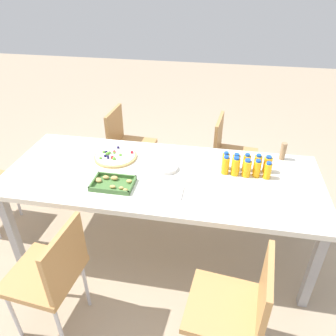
{
  "coord_description": "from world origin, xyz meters",
  "views": [
    {
      "loc": [
        -0.4,
        1.94,
        2.04
      ],
      "look_at": [
        -0.04,
        -0.06,
        0.74
      ],
      "focal_mm": 34.56,
      "sensor_mm": 36.0,
      "label": 1
    }
  ],
  "objects_px": {
    "juice_bottle_3": "(236,162)",
    "juice_bottle_8": "(236,166)",
    "juice_bottle_7": "(247,168)",
    "fruit_pizza": "(115,156)",
    "chair_near_left": "(229,151)",
    "cardboard_tube": "(283,151)",
    "juice_bottle_6": "(257,169)",
    "juice_bottle_5": "(268,171)",
    "juice_bottle_1": "(257,164)",
    "plate_stack": "(167,168)",
    "snack_tray": "(113,183)",
    "party_table": "(162,180)",
    "chair_far_left": "(238,305)",
    "napkin_stack": "(172,192)",
    "juice_bottle_4": "(226,161)",
    "juice_bottle_2": "(246,163)",
    "chair_near_right": "(127,142)",
    "juice_bottle_0": "(267,164)",
    "juice_bottle_9": "(226,165)",
    "chair_far_right": "(52,271)"
  },
  "relations": [
    {
      "from": "juice_bottle_3",
      "to": "juice_bottle_8",
      "type": "xyz_separation_m",
      "value": [
        0.0,
        0.07,
        0.01
      ]
    },
    {
      "from": "juice_bottle_7",
      "to": "juice_bottle_8",
      "type": "relative_size",
      "value": 0.94
    },
    {
      "from": "juice_bottle_8",
      "to": "fruit_pizza",
      "type": "xyz_separation_m",
      "value": [
        0.94,
        -0.08,
        -0.06
      ]
    },
    {
      "from": "chair_near_left",
      "to": "cardboard_tube",
      "type": "distance_m",
      "value": 0.67
    },
    {
      "from": "juice_bottle_6",
      "to": "cardboard_tube",
      "type": "distance_m",
      "value": 0.35
    },
    {
      "from": "juice_bottle_6",
      "to": "fruit_pizza",
      "type": "bearing_deg",
      "value": -3.73
    },
    {
      "from": "juice_bottle_5",
      "to": "juice_bottle_1",
      "type": "bearing_deg",
      "value": -47.39
    },
    {
      "from": "plate_stack",
      "to": "cardboard_tube",
      "type": "xyz_separation_m",
      "value": [
        -0.87,
        -0.31,
        0.06
      ]
    },
    {
      "from": "chair_near_left",
      "to": "snack_tray",
      "type": "relative_size",
      "value": 2.87
    },
    {
      "from": "party_table",
      "to": "chair_far_left",
      "type": "height_order",
      "value": "chair_far_left"
    },
    {
      "from": "juice_bottle_3",
      "to": "napkin_stack",
      "type": "xyz_separation_m",
      "value": [
        0.42,
        0.37,
        -0.06
      ]
    },
    {
      "from": "juice_bottle_3",
      "to": "juice_bottle_7",
      "type": "height_order",
      "value": "juice_bottle_7"
    },
    {
      "from": "fruit_pizza",
      "to": "chair_near_left",
      "type": "bearing_deg",
      "value": -143.74
    },
    {
      "from": "juice_bottle_4",
      "to": "juice_bottle_5",
      "type": "distance_m",
      "value": 0.31
    },
    {
      "from": "juice_bottle_2",
      "to": "napkin_stack",
      "type": "xyz_separation_m",
      "value": [
        0.5,
        0.37,
        -0.06
      ]
    },
    {
      "from": "chair_near_right",
      "to": "party_table",
      "type": "bearing_deg",
      "value": 35.89
    },
    {
      "from": "chair_far_left",
      "to": "juice_bottle_2",
      "type": "bearing_deg",
      "value": 4.6
    },
    {
      "from": "chair_far_left",
      "to": "juice_bottle_4",
      "type": "distance_m",
      "value": 1.05
    },
    {
      "from": "chair_near_right",
      "to": "juice_bottle_5",
      "type": "distance_m",
      "value": 1.52
    },
    {
      "from": "chair_near_right",
      "to": "napkin_stack",
      "type": "distance_m",
      "value": 1.26
    },
    {
      "from": "juice_bottle_0",
      "to": "snack_tray",
      "type": "bearing_deg",
      "value": 18.98
    },
    {
      "from": "juice_bottle_5",
      "to": "juice_bottle_9",
      "type": "bearing_deg",
      "value": -1.7
    },
    {
      "from": "chair_far_left",
      "to": "juice_bottle_3",
      "type": "distance_m",
      "value": 1.04
    },
    {
      "from": "juice_bottle_4",
      "to": "juice_bottle_8",
      "type": "relative_size",
      "value": 0.95
    },
    {
      "from": "chair_near_right",
      "to": "juice_bottle_6",
      "type": "height_order",
      "value": "juice_bottle_6"
    },
    {
      "from": "party_table",
      "to": "juice_bottle_3",
      "type": "xyz_separation_m",
      "value": [
        -0.53,
        -0.16,
        0.12
      ]
    },
    {
      "from": "chair_near_right",
      "to": "napkin_stack",
      "type": "xyz_separation_m",
      "value": [
        -0.64,
        1.06,
        0.23
      ]
    },
    {
      "from": "juice_bottle_2",
      "to": "juice_bottle_8",
      "type": "height_order",
      "value": "juice_bottle_8"
    },
    {
      "from": "party_table",
      "to": "juice_bottle_4",
      "type": "height_order",
      "value": "juice_bottle_4"
    },
    {
      "from": "juice_bottle_0",
      "to": "juice_bottle_4",
      "type": "relative_size",
      "value": 0.97
    },
    {
      "from": "juice_bottle_3",
      "to": "cardboard_tube",
      "type": "distance_m",
      "value": 0.42
    },
    {
      "from": "juice_bottle_2",
      "to": "juice_bottle_1",
      "type": "bearing_deg",
      "value": 177.19
    },
    {
      "from": "juice_bottle_5",
      "to": "fruit_pizza",
      "type": "bearing_deg",
      "value": -3.96
    },
    {
      "from": "juice_bottle_1",
      "to": "cardboard_tube",
      "type": "xyz_separation_m",
      "value": [
        -0.21,
        -0.22,
        0.0
      ]
    },
    {
      "from": "juice_bottle_0",
      "to": "juice_bottle_5",
      "type": "height_order",
      "value": "juice_bottle_0"
    },
    {
      "from": "juice_bottle_4",
      "to": "juice_bottle_9",
      "type": "bearing_deg",
      "value": 91.38
    },
    {
      "from": "party_table",
      "to": "juice_bottle_6",
      "type": "xyz_separation_m",
      "value": [
        -0.68,
        -0.09,
        0.12
      ]
    },
    {
      "from": "chair_near_left",
      "to": "napkin_stack",
      "type": "relative_size",
      "value": 5.53
    },
    {
      "from": "juice_bottle_0",
      "to": "juice_bottle_1",
      "type": "relative_size",
      "value": 0.92
    },
    {
      "from": "chair_near_right",
      "to": "cardboard_tube",
      "type": "bearing_deg",
      "value": 75.62
    },
    {
      "from": "chair_far_right",
      "to": "juice_bottle_5",
      "type": "bearing_deg",
      "value": -49.05
    },
    {
      "from": "chair_far_left",
      "to": "fruit_pizza",
      "type": "height_order",
      "value": "chair_far_left"
    },
    {
      "from": "chair_near_right",
      "to": "juice_bottle_6",
      "type": "bearing_deg",
      "value": 61.98
    },
    {
      "from": "juice_bottle_1",
      "to": "party_table",
      "type": "bearing_deg",
      "value": 12.99
    },
    {
      "from": "juice_bottle_0",
      "to": "cardboard_tube",
      "type": "height_order",
      "value": "cardboard_tube"
    },
    {
      "from": "juice_bottle_9",
      "to": "chair_far_right",
      "type": "bearing_deg",
      "value": 43.23
    },
    {
      "from": "cardboard_tube",
      "to": "chair_near_right",
      "type": "bearing_deg",
      "value": -18.11
    },
    {
      "from": "juice_bottle_4",
      "to": "juice_bottle_5",
      "type": "relative_size",
      "value": 1.05
    },
    {
      "from": "plate_stack",
      "to": "cardboard_tube",
      "type": "relative_size",
      "value": 1.21
    },
    {
      "from": "juice_bottle_0",
      "to": "fruit_pizza",
      "type": "xyz_separation_m",
      "value": [
        1.17,
        0.0,
        -0.05
      ]
    }
  ]
}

